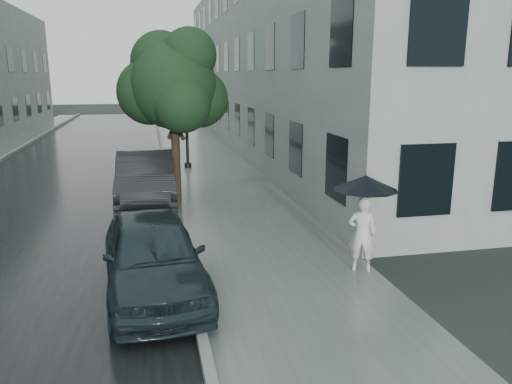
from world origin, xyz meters
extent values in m
plane|color=black|center=(0.00, 0.00, 0.00)|extent=(120.00, 120.00, 0.00)
cube|color=slate|center=(0.25, 12.00, 0.00)|extent=(3.50, 60.00, 0.01)
cube|color=slate|center=(-1.57, 12.00, 0.07)|extent=(0.15, 60.00, 0.15)
cube|color=black|center=(-5.08, 12.00, 0.00)|extent=(6.85, 60.00, 0.00)
cube|color=#8D9A96|center=(5.50, 19.50, 4.50)|extent=(7.00, 36.00, 9.00)
cube|color=black|center=(2.02, 19.50, 4.50)|extent=(0.08, 32.40, 7.20)
cube|color=black|center=(-10.32, 30.00, 4.00)|extent=(0.08, 16.20, 6.40)
imported|color=beige|center=(1.70, 0.91, 0.74)|extent=(0.63, 0.53, 1.47)
cylinder|color=black|center=(1.70, 0.87, 1.31)|extent=(0.02, 0.02, 0.60)
cone|color=black|center=(1.70, 0.87, 1.75)|extent=(1.60, 1.60, 0.28)
cylinder|color=black|center=(1.70, 0.87, 1.91)|extent=(0.02, 0.02, 0.08)
cylinder|color=black|center=(1.70, 0.87, 0.98)|extent=(0.03, 0.03, 0.06)
cylinder|color=#332619|center=(-1.45, 6.88, 1.23)|extent=(0.25, 0.25, 2.46)
sphere|color=#1A3A1E|center=(-1.45, 6.88, 3.39)|extent=(2.42, 2.42, 2.42)
sphere|color=#1A3A1E|center=(-0.70, 7.16, 3.01)|extent=(1.67, 1.67, 1.67)
sphere|color=#1A3A1E|center=(-2.10, 7.26, 3.21)|extent=(1.86, 1.86, 1.86)
sphere|color=#1A3A1E|center=(-1.27, 6.23, 2.92)|extent=(1.57, 1.57, 1.57)
sphere|color=#1A3A1E|center=(-1.73, 7.44, 4.04)|extent=(1.76, 1.76, 1.76)
sphere|color=#1A3A1E|center=(-0.99, 6.70, 4.22)|extent=(1.50, 1.50, 1.50)
cylinder|color=black|center=(-0.70, 12.61, 2.48)|extent=(0.12, 0.12, 4.95)
cylinder|color=black|center=(-0.70, 12.61, 0.10)|extent=(0.28, 0.28, 0.20)
cylinder|color=black|center=(-0.95, 12.58, 4.95)|extent=(0.51, 0.15, 0.08)
sphere|color=silver|center=(-1.25, 12.54, 4.90)|extent=(0.32, 0.32, 0.32)
imported|color=#1A282C|center=(-2.20, 0.73, 0.69)|extent=(1.95, 4.16, 1.38)
imported|color=black|center=(-2.34, 7.09, 0.76)|extent=(1.62, 4.60, 1.51)
camera|label=1|loc=(-2.16, -7.51, 3.70)|focal=35.00mm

